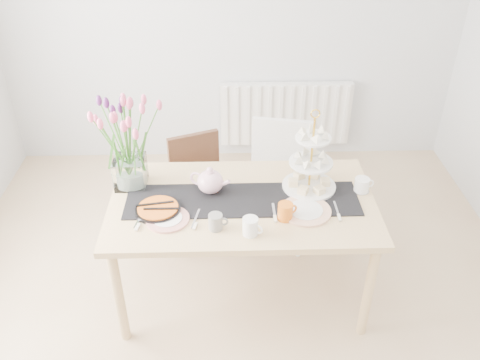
{
  "coord_description": "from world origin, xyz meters",
  "views": [
    {
      "loc": [
        -0.04,
        -2.04,
        2.55
      ],
      "look_at": [
        0.03,
        0.38,
        0.93
      ],
      "focal_mm": 38.0,
      "sensor_mm": 36.0,
      "label": 1
    }
  ],
  "objects_px": {
    "mug_grey": "(216,222)",
    "chair_brown": "(199,180)",
    "plate_right": "(306,211)",
    "chair_white": "(280,174)",
    "mug_white": "(250,226)",
    "dining_table": "(242,211)",
    "cream_jug": "(362,185)",
    "mug_orange": "(285,212)",
    "teapot": "(210,182)",
    "radiator": "(285,114)",
    "plate_left": "(167,219)",
    "cake_stand": "(310,169)",
    "tart_tin": "(158,209)",
    "tulip_vase": "(125,131)"
  },
  "relations": [
    {
      "from": "mug_grey",
      "to": "chair_brown",
      "type": "bearing_deg",
      "value": 98.33
    },
    {
      "from": "plate_right",
      "to": "chair_white",
      "type": "bearing_deg",
      "value": 95.33
    },
    {
      "from": "mug_white",
      "to": "dining_table",
      "type": "bearing_deg",
      "value": 128.43
    },
    {
      "from": "mug_white",
      "to": "cream_jug",
      "type": "bearing_deg",
      "value": 61.46
    },
    {
      "from": "mug_white",
      "to": "mug_orange",
      "type": "relative_size",
      "value": 1.01
    },
    {
      "from": "chair_brown",
      "to": "teapot",
      "type": "distance_m",
      "value": 0.71
    },
    {
      "from": "teapot",
      "to": "plate_right",
      "type": "xyz_separation_m",
      "value": [
        0.56,
        -0.21,
        -0.07
      ]
    },
    {
      "from": "radiator",
      "to": "dining_table",
      "type": "bearing_deg",
      "value": -104.57
    },
    {
      "from": "chair_white",
      "to": "teapot",
      "type": "xyz_separation_m",
      "value": [
        -0.49,
        -0.54,
        0.3
      ]
    },
    {
      "from": "dining_table",
      "to": "plate_left",
      "type": "height_order",
      "value": "plate_left"
    },
    {
      "from": "plate_left",
      "to": "cake_stand",
      "type": "bearing_deg",
      "value": 19.21
    },
    {
      "from": "cream_jug",
      "to": "chair_white",
      "type": "bearing_deg",
      "value": 119.88
    },
    {
      "from": "chair_white",
      "to": "plate_right",
      "type": "distance_m",
      "value": 0.78
    },
    {
      "from": "dining_table",
      "to": "mug_grey",
      "type": "relative_size",
      "value": 16.94
    },
    {
      "from": "plate_left",
      "to": "plate_right",
      "type": "height_order",
      "value": "plate_right"
    },
    {
      "from": "radiator",
      "to": "tart_tin",
      "type": "bearing_deg",
      "value": -117.22
    },
    {
      "from": "mug_grey",
      "to": "chair_white",
      "type": "bearing_deg",
      "value": 62.76
    },
    {
      "from": "cake_stand",
      "to": "cream_jug",
      "type": "bearing_deg",
      "value": -7.97
    },
    {
      "from": "cream_jug",
      "to": "teapot",
      "type": "bearing_deg",
      "value": 170.41
    },
    {
      "from": "tulip_vase",
      "to": "mug_grey",
      "type": "height_order",
      "value": "tulip_vase"
    },
    {
      "from": "plate_right",
      "to": "tulip_vase",
      "type": "bearing_deg",
      "value": 163.4
    },
    {
      "from": "cake_stand",
      "to": "plate_right",
      "type": "height_order",
      "value": "cake_stand"
    },
    {
      "from": "chair_brown",
      "to": "teapot",
      "type": "xyz_separation_m",
      "value": [
        0.11,
        -0.59,
        0.38
      ]
    },
    {
      "from": "cream_jug",
      "to": "mug_orange",
      "type": "distance_m",
      "value": 0.56
    },
    {
      "from": "radiator",
      "to": "dining_table",
      "type": "relative_size",
      "value": 0.75
    },
    {
      "from": "dining_table",
      "to": "chair_white",
      "type": "xyz_separation_m",
      "value": [
        0.3,
        0.62,
        -0.14
      ]
    },
    {
      "from": "tulip_vase",
      "to": "mug_orange",
      "type": "relative_size",
      "value": 6.66
    },
    {
      "from": "plate_left",
      "to": "dining_table",
      "type": "bearing_deg",
      "value": 22.04
    },
    {
      "from": "radiator",
      "to": "plate_left",
      "type": "height_order",
      "value": "plate_left"
    },
    {
      "from": "mug_grey",
      "to": "dining_table",
      "type": "bearing_deg",
      "value": 58.65
    },
    {
      "from": "mug_grey",
      "to": "cake_stand",
      "type": "bearing_deg",
      "value": 33.42
    },
    {
      "from": "chair_white",
      "to": "mug_orange",
      "type": "height_order",
      "value": "chair_white"
    },
    {
      "from": "chair_brown",
      "to": "tart_tin",
      "type": "distance_m",
      "value": 0.86
    },
    {
      "from": "chair_brown",
      "to": "plate_left",
      "type": "bearing_deg",
      "value": -120.4
    },
    {
      "from": "radiator",
      "to": "tart_tin",
      "type": "relative_size",
      "value": 4.52
    },
    {
      "from": "mug_orange",
      "to": "tart_tin",
      "type": "bearing_deg",
      "value": 147.9
    },
    {
      "from": "cake_stand",
      "to": "tart_tin",
      "type": "relative_size",
      "value": 1.84
    },
    {
      "from": "radiator",
      "to": "tart_tin",
      "type": "distance_m",
      "value": 2.11
    },
    {
      "from": "cream_jug",
      "to": "mug_white",
      "type": "height_order",
      "value": "mug_white"
    },
    {
      "from": "mug_grey",
      "to": "plate_left",
      "type": "height_order",
      "value": "mug_grey"
    },
    {
      "from": "plate_left",
      "to": "mug_grey",
      "type": "bearing_deg",
      "value": -17.11
    },
    {
      "from": "dining_table",
      "to": "tulip_vase",
      "type": "distance_m",
      "value": 0.85
    },
    {
      "from": "radiator",
      "to": "plate_left",
      "type": "distance_m",
      "value": 2.15
    },
    {
      "from": "tart_tin",
      "to": "dining_table",
      "type": "bearing_deg",
      "value": 10.79
    },
    {
      "from": "dining_table",
      "to": "chair_brown",
      "type": "xyz_separation_m",
      "value": [
        -0.3,
        0.68,
        -0.22
      ]
    },
    {
      "from": "cream_jug",
      "to": "cake_stand",
      "type": "bearing_deg",
      "value": 163.16
    },
    {
      "from": "radiator",
      "to": "plate_right",
      "type": "distance_m",
      "value": 1.91
    },
    {
      "from": "chair_white",
      "to": "plate_right",
      "type": "xyz_separation_m",
      "value": [
        0.07,
        -0.75,
        0.23
      ]
    },
    {
      "from": "radiator",
      "to": "cake_stand",
      "type": "distance_m",
      "value": 1.7
    },
    {
      "from": "teapot",
      "to": "dining_table",
      "type": "bearing_deg",
      "value": -0.56
    }
  ]
}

